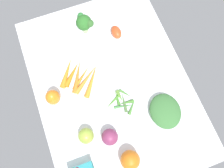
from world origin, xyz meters
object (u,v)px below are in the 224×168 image
broccoli_head (84,22)px  roma_tomato (116,32)px  okra_pile (123,101)px  red_onion_center (110,137)px  heirloom_tomato_green (86,136)px  bell_pepper_orange (53,97)px  heirloom_tomato_orange (130,160)px  leafy_greens_clump (165,111)px  carrot_bunch (79,77)px

broccoli_head → roma_tomato: 17.72cm
okra_pile → red_onion_center: bearing=139.9°
broccoli_head → roma_tomato: broccoli_head is taller
heirloom_tomato_green → bell_pepper_orange: 24.30cm
bell_pepper_orange → heirloom_tomato_orange: bearing=-148.7°
red_onion_center → roma_tomato: size_ratio=0.99×
leafy_greens_clump → broccoli_head: 60.75cm
heirloom_tomato_orange → broccoli_head: size_ratio=0.74×
bell_pepper_orange → carrot_bunch: size_ratio=0.39×
heirloom_tomato_orange → red_onion_center: heirloom_tomato_orange is taller
red_onion_center → carrot_bunch: size_ratio=0.31×
heirloom_tomato_orange → bell_pepper_orange: 46.13cm
okra_pile → bell_pepper_orange: bearing=68.2°
red_onion_center → okra_pile: bearing=-40.1°
heirloom_tomato_green → okra_pile: heirloom_tomato_green is taller
roma_tomato → heirloom_tomato_orange: bearing=162.8°
carrot_bunch → roma_tomato: bearing=-57.8°
bell_pepper_orange → okra_pile: (-12.47, -31.11, -3.99)cm
heirloom_tomato_green → carrot_bunch: heirloom_tomato_green is taller
bell_pepper_orange → heirloom_tomato_green: bearing=-158.2°
heirloom_tomato_green → okra_pile: 24.44cm
leafy_greens_clump → red_onion_center: size_ratio=2.26×
heirloom_tomato_orange → okra_pile: bearing=-14.9°
heirloom_tomato_orange → leafy_greens_clump: heirloom_tomato_orange is taller
leafy_greens_clump → carrot_bunch: leafy_greens_clump is taller
red_onion_center → heirloom_tomato_green: 10.89cm
bell_pepper_orange → red_onion_center: bearing=-144.7°
broccoli_head → bell_pepper_orange: size_ratio=1.26×
heirloom_tomato_green → bell_pepper_orange: (22.53, 9.02, 1.14)cm
red_onion_center → broccoli_head: 59.57cm
bell_pepper_orange → carrot_bunch: (7.09, -14.79, -3.44)cm
heirloom_tomato_orange → okra_pile: 28.12cm
red_onion_center → broccoli_head: size_ratio=0.64×
heirloom_tomato_orange → broccoli_head: (71.55, -2.69, 3.30)cm
heirloom_tomato_green → broccoli_head: bearing=-17.9°
heirloom_tomato_green → okra_pile: size_ratio=0.47×
heirloom_tomato_orange → bell_pepper_orange: bell_pepper_orange is taller
heirloom_tomato_orange → red_onion_center: bearing=21.3°
heirloom_tomato_green → roma_tomato: bearing=-34.9°
broccoli_head → red_onion_center: bearing=172.6°
red_onion_center → heirloom_tomato_green: bearing=66.8°
heirloom_tomato_orange → carrot_bunch: bearing=11.1°
bell_pepper_orange → okra_pile: 33.76cm
broccoli_head → bell_pepper_orange: 41.84cm
carrot_bunch → okra_pile: bearing=-140.2°
bell_pepper_orange → roma_tomato: bell_pepper_orange is taller
carrot_bunch → roma_tomato: (16.73, -26.61, 1.18)cm
broccoli_head → leafy_greens_clump: bearing=-159.3°
red_onion_center → carrot_bunch: bearing=7.1°
heirloom_tomato_green → roma_tomato: (46.36, -32.38, -1.12)cm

